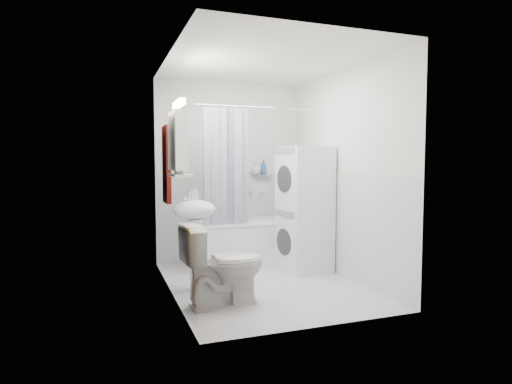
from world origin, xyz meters
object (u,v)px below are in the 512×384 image
object	(u,v)px
bathtub	(255,239)
sink	(195,223)
washer_dryer	(304,209)
toilet	(224,265)

from	to	relation	value
bathtub	sink	bearing A→B (deg)	-137.57
sink	washer_dryer	xyz separation A→B (m)	(1.43, 0.36, 0.06)
toilet	bathtub	bearing A→B (deg)	-34.27
sink	washer_dryer	distance (m)	1.48
bathtub	washer_dryer	xyz separation A→B (m)	(0.44, -0.54, 0.44)
bathtub	washer_dryer	bearing A→B (deg)	-50.51
sink	toilet	world-z (taller)	sink
bathtub	toilet	size ratio (longest dim) A/B	1.98
bathtub	toilet	bearing A→B (deg)	-120.17
sink	washer_dryer	world-z (taller)	washer_dryer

